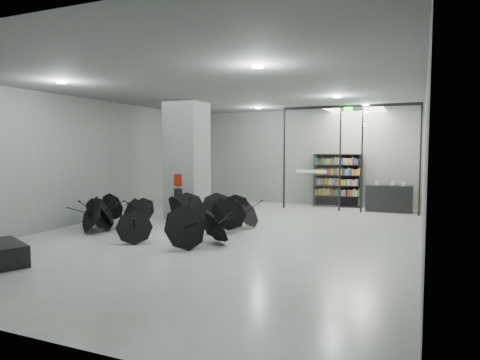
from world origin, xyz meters
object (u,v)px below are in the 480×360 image
at_px(bookshelf, 338,180).
at_px(umbrella_cluster, 170,220).
at_px(column, 187,160).
at_px(bench, 5,253).
at_px(shop_counter, 389,198).

height_order(bookshelf, umbrella_cluster, bookshelf).
relative_size(bookshelf, umbrella_cluster, 0.38).
relative_size(column, umbrella_cluster, 0.70).
height_order(bench, bookshelf, bookshelf).
bearing_deg(bookshelf, shop_counter, -23.62).
bearing_deg(column, shop_counter, 33.12).
height_order(bookshelf, shop_counter, bookshelf).
distance_m(bookshelf, shop_counter, 2.20).
relative_size(column, bench, 2.87).
xyz_separation_m(column, shop_counter, (6.34, 4.13, -1.50)).
relative_size(bench, bookshelf, 0.64).
height_order(shop_counter, umbrella_cluster, shop_counter).
bearing_deg(umbrella_cluster, bench, -105.74).
relative_size(column, shop_counter, 2.39).
distance_m(bench, shop_counter, 12.79).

